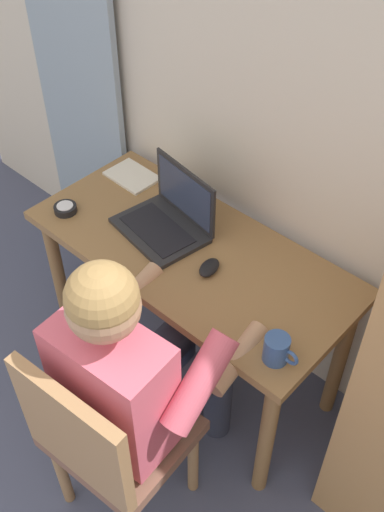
% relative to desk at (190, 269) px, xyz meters
% --- Properties ---
extents(wall_back, '(4.80, 0.05, 2.50)m').
position_rel_desk_xyz_m(wall_back, '(0.45, 0.36, 0.64)').
color(wall_back, beige).
rests_on(wall_back, ground_plane).
extents(curtain_panel, '(0.56, 0.03, 2.28)m').
position_rel_desk_xyz_m(curtain_panel, '(-0.95, 0.29, 0.53)').
color(curtain_panel, '#8EA3B7').
rests_on(curtain_panel, ground_plane).
extents(desk, '(1.25, 0.58, 0.72)m').
position_rel_desk_xyz_m(desk, '(0.00, 0.00, 0.00)').
color(desk, olive).
rests_on(desk, ground_plane).
extents(chair, '(0.45, 0.43, 0.88)m').
position_rel_desk_xyz_m(chair, '(0.24, -0.65, -0.12)').
color(chair, brown).
rests_on(chair, ground_plane).
extents(person_seated, '(0.56, 0.61, 1.20)m').
position_rel_desk_xyz_m(person_seated, '(0.23, -0.47, 0.07)').
color(person_seated, '#33384C').
rests_on(person_seated, ground_plane).
extents(laptop, '(0.38, 0.30, 0.24)m').
position_rel_desk_xyz_m(laptop, '(-0.14, 0.03, 0.16)').
color(laptop, '#232326').
rests_on(laptop, desk).
extents(computer_mouse, '(0.08, 0.11, 0.03)m').
position_rel_desk_xyz_m(computer_mouse, '(0.13, -0.04, 0.12)').
color(computer_mouse, black).
rests_on(computer_mouse, desk).
extents(desk_clock, '(0.09, 0.09, 0.03)m').
position_rel_desk_xyz_m(desk_clock, '(-0.51, -0.17, 0.12)').
color(desk_clock, black).
rests_on(desk_clock, desk).
extents(notebook_pad, '(0.21, 0.16, 0.01)m').
position_rel_desk_xyz_m(notebook_pad, '(-0.48, 0.16, 0.11)').
color(notebook_pad, silver).
rests_on(notebook_pad, desk).
extents(coffee_mug, '(0.12, 0.08, 0.09)m').
position_rel_desk_xyz_m(coffee_mug, '(0.53, -0.19, 0.16)').
color(coffee_mug, '#33518C').
rests_on(coffee_mug, desk).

